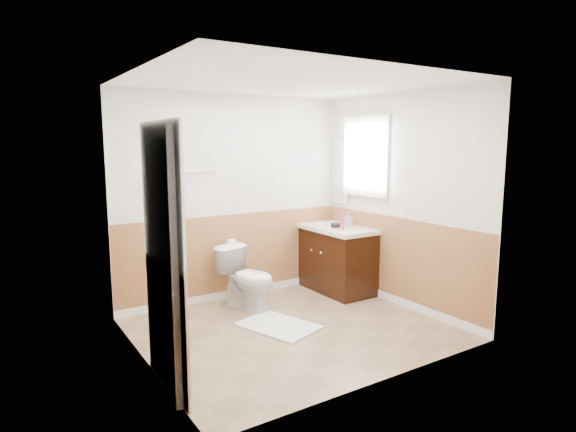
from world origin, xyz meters
TOP-DOWN VIEW (x-y plane):
  - floor at (0.00, 0.00)m, footprint 3.00×3.00m
  - ceiling at (0.00, 0.00)m, footprint 3.00×3.00m
  - wall_back at (0.00, 1.30)m, footprint 3.00×0.00m
  - wall_front at (0.00, -1.30)m, footprint 3.00×0.00m
  - wall_left at (-1.50, 0.00)m, footprint 0.00×3.00m
  - wall_right at (1.50, 0.00)m, footprint 0.00×3.00m
  - wainscot_back at (0.00, 1.29)m, footprint 3.00×0.00m
  - wainscot_front at (0.00, -1.29)m, footprint 3.00×0.00m
  - wainscot_left at (-1.49, 0.00)m, footprint 0.00×2.60m
  - wainscot_right at (1.49, 0.00)m, footprint 0.00×2.60m
  - toilet at (-0.09, 0.82)m, footprint 0.61×0.80m
  - bath_mat at (-0.09, 0.14)m, footprint 0.78×0.93m
  - vanity_cabinet at (1.21, 0.85)m, footprint 0.55×1.10m
  - vanity_knob_left at (0.91, 0.75)m, footprint 0.03×0.03m
  - vanity_knob_right at (0.91, 0.95)m, footprint 0.03×0.03m
  - countertop at (1.20, 0.85)m, footprint 0.60×1.15m
  - sink_basin at (1.21, 1.00)m, footprint 0.36×0.36m
  - faucet at (1.39, 1.00)m, footprint 0.02×0.02m
  - lotion_bottle at (1.11, 0.59)m, footprint 0.05×0.05m
  - soap_dispenser at (1.33, 0.74)m, footprint 0.09×0.09m
  - hair_dryer_body at (1.16, 0.75)m, footprint 0.14×0.07m
  - hair_dryer_handle at (1.13, 0.78)m, footprint 0.03×0.03m
  - mirror_panel at (1.48, 1.10)m, footprint 0.02×0.35m
  - window_frame at (1.47, 0.59)m, footprint 0.04×0.80m
  - window_glass at (1.49, 0.59)m, footprint 0.01×0.70m
  - door at (-1.40, -0.45)m, footprint 0.29×0.78m
  - door_frame at (-1.48, -0.45)m, footprint 0.02×0.92m
  - door_knob at (-1.34, -0.12)m, footprint 0.06×0.06m
  - towel_bar at (-0.55, 1.25)m, footprint 0.62×0.02m
  - tp_holder_bar at (-0.10, 1.23)m, footprint 0.14×0.02m
  - tp_roll at (-0.10, 1.23)m, footprint 0.10×0.11m
  - tp_sheet at (-0.10, 1.23)m, footprint 0.10×0.01m

SIDE VIEW (x-z plane):
  - floor at x=0.00m, z-range 0.00..0.00m
  - bath_mat at x=-0.09m, z-range 0.00..0.02m
  - toilet at x=-0.09m, z-range 0.00..0.73m
  - vanity_cabinet at x=1.21m, z-range 0.00..0.80m
  - wainscot_back at x=0.00m, z-range -1.00..2.00m
  - wainscot_front at x=0.00m, z-range -1.00..2.00m
  - wainscot_left at x=-1.49m, z-range -0.80..1.80m
  - wainscot_right at x=1.49m, z-range -0.80..1.80m
  - vanity_knob_left at x=0.91m, z-range 0.53..0.57m
  - vanity_knob_right at x=0.91m, z-range 0.53..0.57m
  - tp_sheet at x=-0.10m, z-range 0.51..0.67m
  - tp_holder_bar at x=-0.10m, z-range 0.69..0.71m
  - tp_roll at x=-0.10m, z-range 0.64..0.76m
  - countertop at x=1.20m, z-range 0.80..0.85m
  - hair_dryer_handle at x=1.13m, z-range 0.82..0.89m
  - sink_basin at x=1.21m, z-range 0.85..0.87m
  - hair_dryer_body at x=1.16m, z-range 0.85..0.92m
  - faucet at x=1.39m, z-range 0.85..0.99m
  - soap_dispenser at x=1.33m, z-range 0.85..1.04m
  - door_knob at x=-1.34m, z-range 0.92..0.98m
  - lotion_bottle at x=1.11m, z-range 0.85..1.07m
  - door at x=-1.40m, z-range 0.00..2.04m
  - door_frame at x=-1.48m, z-range -0.02..2.08m
  - wall_back at x=0.00m, z-range -0.25..2.75m
  - wall_front at x=0.00m, z-range -0.25..2.75m
  - wall_left at x=-1.50m, z-range -0.25..2.75m
  - wall_right at x=1.50m, z-range -0.25..2.75m
  - mirror_panel at x=1.48m, z-range 1.10..2.00m
  - towel_bar at x=-0.55m, z-range 1.59..1.61m
  - window_frame at x=1.47m, z-range 1.25..2.25m
  - window_glass at x=1.49m, z-range 1.30..2.20m
  - ceiling at x=0.00m, z-range 2.50..2.50m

